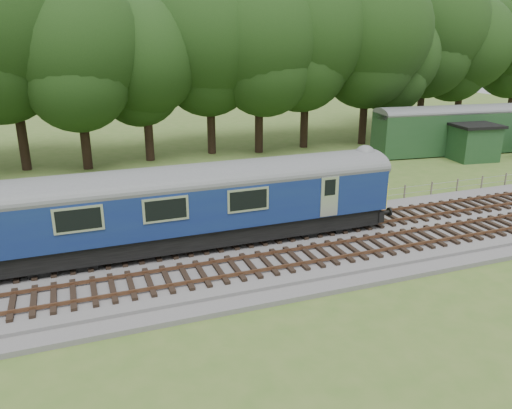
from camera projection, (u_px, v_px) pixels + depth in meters
name	position (u px, v px, depth m)	size (l,w,h in m)	color
ground	(322.00, 246.00, 23.79)	(120.00, 120.00, 0.00)	#416023
ballast	(322.00, 243.00, 23.74)	(70.00, 7.00, 0.35)	#4C4C4F
track_north	(309.00, 228.00, 24.91)	(67.20, 2.40, 0.21)	black
track_south	(339.00, 251.00, 22.24)	(67.20, 2.40, 0.21)	black
fence	(284.00, 216.00, 27.79)	(64.00, 0.12, 1.00)	#6B6054
tree_line	(203.00, 152.00, 43.31)	(70.00, 8.00, 18.00)	black
dmu_railcar	(200.00, 198.00, 22.36)	(18.05, 2.86, 3.88)	black
parked_coach	(462.00, 127.00, 42.53)	(15.88, 4.49, 4.01)	#1C3E1F
shed	(472.00, 141.00, 40.47)	(4.03, 4.03, 2.94)	#1C3E1F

